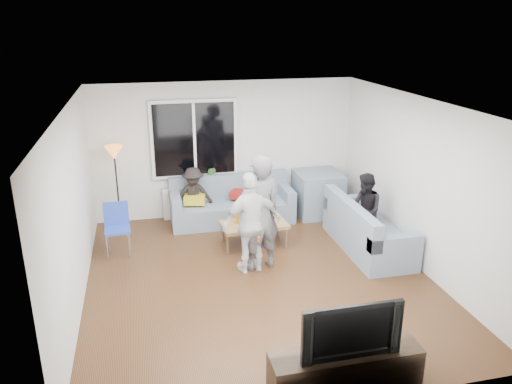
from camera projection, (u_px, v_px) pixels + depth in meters
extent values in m
cube|color=#56351C|center=(259.00, 279.00, 7.53)|extent=(5.00, 5.50, 0.04)
cube|color=white|center=(259.00, 103.00, 6.66)|extent=(5.00, 5.50, 0.04)
cube|color=silver|center=(225.00, 149.00, 9.65)|extent=(5.00, 0.04, 2.60)
cube|color=silver|center=(329.00, 296.00, 4.55)|extent=(5.00, 0.04, 2.60)
cube|color=silver|center=(72.00, 211.00, 6.56)|extent=(0.04, 5.50, 2.60)
cube|color=silver|center=(419.00, 183.00, 7.64)|extent=(0.04, 5.50, 2.60)
cube|color=white|center=(194.00, 139.00, 9.36)|extent=(1.62, 0.06, 1.47)
cube|color=black|center=(194.00, 139.00, 9.32)|extent=(1.50, 0.02, 1.35)
cube|color=white|center=(195.00, 139.00, 9.31)|extent=(0.05, 0.03, 1.35)
cube|color=silver|center=(197.00, 202.00, 9.73)|extent=(1.30, 0.12, 0.62)
imported|color=#2D692A|center=(211.00, 177.00, 9.60)|extent=(0.26, 0.23, 0.38)
imported|color=silver|center=(173.00, 184.00, 9.48)|extent=(0.19, 0.19, 0.18)
cube|color=slate|center=(318.00, 193.00, 9.84)|extent=(0.85, 0.85, 0.85)
cube|color=gold|center=(195.00, 199.00, 9.28)|extent=(0.43, 0.39, 0.14)
cube|color=maroon|center=(240.00, 194.00, 9.54)|extent=(0.46, 0.44, 0.13)
cube|color=#987B49|center=(254.00, 234.00, 8.55)|extent=(1.14, 0.67, 0.40)
cylinder|color=maroon|center=(247.00, 219.00, 8.44)|extent=(0.17, 0.17, 0.17)
imported|color=#535459|center=(259.00, 214.00, 7.53)|extent=(0.75, 0.58, 1.81)
imported|color=silver|center=(252.00, 223.00, 7.49)|extent=(0.98, 0.55, 1.58)
imported|color=black|center=(365.00, 210.00, 8.43)|extent=(0.49, 0.62, 1.26)
imported|color=black|center=(194.00, 196.00, 9.31)|extent=(0.72, 0.42, 1.11)
cube|color=#37291B|center=(345.00, 369.00, 5.22)|extent=(1.60, 0.40, 0.44)
imported|color=black|center=(348.00, 326.00, 5.05)|extent=(1.06, 0.14, 0.61)
cylinder|color=orange|center=(266.00, 217.00, 8.41)|extent=(0.07, 0.07, 0.24)
cylinder|color=#1B7E17|center=(251.00, 219.00, 8.33)|extent=(0.08, 0.08, 0.25)
cylinder|color=black|center=(252.00, 214.00, 8.62)|extent=(0.07, 0.07, 0.21)
cylinder|color=black|center=(273.00, 212.00, 8.62)|extent=(0.07, 0.07, 0.24)
cylinder|color=#C7740B|center=(237.00, 218.00, 8.45)|extent=(0.07, 0.07, 0.19)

